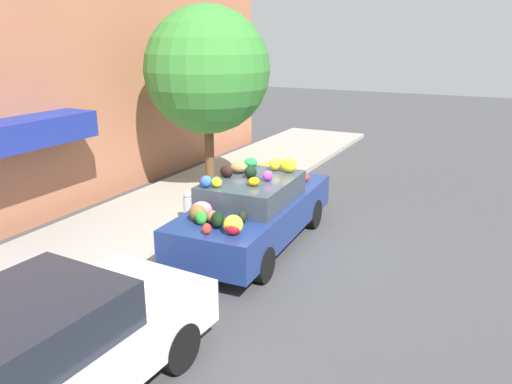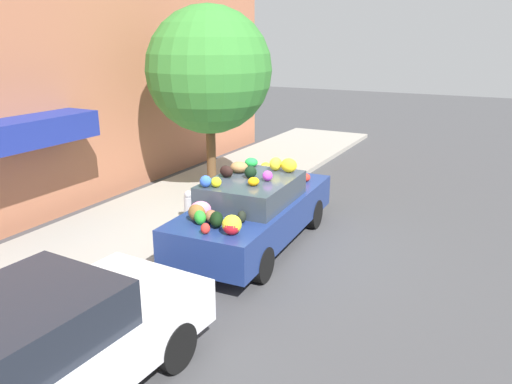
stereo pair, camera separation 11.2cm
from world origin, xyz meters
name	(u,v)px [view 1 (the left image)]	position (x,y,z in m)	size (l,w,h in m)	color
ground_plane	(258,245)	(0.00, 0.00, 0.00)	(60.00, 60.00, 0.00)	#424244
sidewalk_curb	(150,220)	(0.00, 2.70, 0.07)	(24.00, 3.20, 0.14)	#9E998E
building_facade	(59,81)	(-0.12, 4.92, 3.05)	(18.00, 1.20, 6.21)	#B26B4C
street_tree	(207,70)	(2.54, 2.69, 3.19)	(3.15, 3.15, 4.63)	brown
fire_hydrant	(188,206)	(0.17, 1.77, 0.49)	(0.20, 0.20, 0.70)	#B2B2B7
art_car	(255,209)	(-0.06, 0.04, 0.77)	(4.54, 1.89, 1.70)	navy
parked_car_plain	(43,353)	(-5.18, -0.02, 0.74)	(4.11, 1.96, 1.45)	silver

